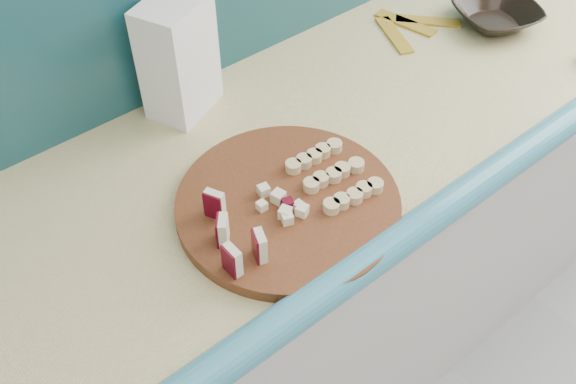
# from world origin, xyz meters

# --- Properties ---
(kitchen_counter) EXTENTS (2.20, 0.63, 0.91)m
(kitchen_counter) POSITION_xyz_m (0.10, 1.50, 0.46)
(kitchen_counter) COLOR beige
(kitchen_counter) RESTS_ON ground
(cutting_board) EXTENTS (0.42, 0.42, 0.02)m
(cutting_board) POSITION_xyz_m (-0.09, 1.37, 0.92)
(cutting_board) COLOR #48230F
(cutting_board) RESTS_ON kitchen_counter
(apple_wedges) EXTENTS (0.07, 0.15, 0.05)m
(apple_wedges) POSITION_xyz_m (-0.23, 1.35, 0.96)
(apple_wedges) COLOR beige
(apple_wedges) RESTS_ON cutting_board
(apple_chunks) EXTENTS (0.05, 0.06, 0.02)m
(apple_chunks) POSITION_xyz_m (-0.12, 1.37, 0.94)
(apple_chunks) COLOR beige
(apple_chunks) RESTS_ON cutting_board
(banana_slices) EXTENTS (0.13, 0.15, 0.02)m
(banana_slices) POSITION_xyz_m (-0.00, 1.36, 0.94)
(banana_slices) COLOR tan
(banana_slices) RESTS_ON cutting_board
(brown_bowl) EXTENTS (0.24, 0.24, 0.05)m
(brown_bowl) POSITION_xyz_m (0.65, 1.52, 0.93)
(brown_bowl) COLOR black
(brown_bowl) RESTS_ON kitchen_counter
(flour_bag) EXTENTS (0.16, 0.14, 0.23)m
(flour_bag) POSITION_xyz_m (-0.08, 1.72, 1.03)
(flour_bag) COLOR white
(flour_bag) RESTS_ON kitchen_counter
(canister) EXTENTS (0.08, 0.08, 0.12)m
(canister) POSITION_xyz_m (-0.02, 1.76, 0.97)
(canister) COLOR silver
(canister) RESTS_ON kitchen_counter
(banana_peel) EXTENTS (0.21, 0.17, 0.01)m
(banana_peel) POSITION_xyz_m (0.49, 1.63, 0.91)
(banana_peel) COLOR gold
(banana_peel) RESTS_ON kitchen_counter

